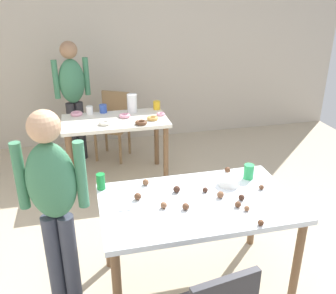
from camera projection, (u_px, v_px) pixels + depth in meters
ground_plane at (199, 283)px, 2.96m from camera, size 6.40×6.40×0.00m
wall_back at (132, 51)px, 5.29m from camera, size 6.40×0.10×2.60m
dining_table_near at (198, 211)px, 2.71m from camera, size 1.39×0.82×0.75m
dining_table_far at (116, 129)px, 4.32m from camera, size 1.19×0.64×0.75m
chair_far_table at (114, 121)px, 4.98m from camera, size 0.54×0.54×0.87m
person_girl_near at (54, 199)px, 2.42m from camera, size 0.45×0.26×1.49m
person_adult_far at (73, 91)px, 4.70m from camera, size 0.45×0.27×1.55m
mixing_bowl at (229, 181)px, 2.87m from camera, size 0.16×0.16×0.06m
soda_can at (101, 181)px, 2.80m from camera, size 0.07×0.07×0.12m
fork_near at (129, 210)px, 2.56m from camera, size 0.17×0.02×0.01m
cup_near_0 at (249, 172)px, 2.95m from camera, size 0.08×0.08×0.12m
cake_ball_0 at (138, 196)px, 2.67m from camera, size 0.05×0.05×0.05m
cake_ball_1 at (247, 208)px, 2.54m from camera, size 0.04×0.04×0.04m
cake_ball_2 at (164, 205)px, 2.57m from camera, size 0.05×0.05×0.05m
cake_ball_3 at (241, 197)px, 2.67m from camera, size 0.04×0.04×0.04m
cake_ball_4 at (238, 204)px, 2.58m from camera, size 0.04×0.04×0.04m
cake_ball_5 at (205, 190)px, 2.77m from camera, size 0.04×0.04×0.04m
cake_ball_6 at (177, 189)px, 2.77m from camera, size 0.05×0.05×0.05m
cake_ball_7 at (220, 195)px, 2.70m from camera, size 0.05×0.05×0.05m
cake_ball_8 at (228, 170)px, 3.06m from camera, size 0.05×0.05×0.05m
cake_ball_9 at (146, 182)px, 2.87m from camera, size 0.05×0.05×0.05m
cake_ball_10 at (261, 223)px, 2.39m from camera, size 0.04×0.04×0.04m
cake_ball_11 at (186, 207)px, 2.55m from camera, size 0.05×0.05×0.05m
cake_ball_12 at (261, 187)px, 2.81m from camera, size 0.04×0.04×0.04m
pitcher_far at (132, 103)px, 4.47m from camera, size 0.12×0.12×0.22m
cup_far_0 at (157, 105)px, 4.59m from camera, size 0.09×0.09×0.10m
cup_far_1 at (103, 109)px, 4.48m from camera, size 0.09×0.09×0.10m
cup_far_2 at (90, 110)px, 4.42m from camera, size 0.08×0.08×0.10m
donut_far_0 at (104, 123)px, 4.11m from camera, size 0.13×0.13×0.04m
donut_far_1 at (141, 123)px, 4.11m from camera, size 0.13×0.13×0.04m
donut_far_2 at (153, 118)px, 4.25m from camera, size 0.13×0.13×0.04m
donut_far_3 at (77, 114)px, 4.39m from camera, size 0.14×0.14×0.04m
donut_far_4 at (161, 114)px, 4.40m from camera, size 0.10×0.10×0.03m
donut_far_5 at (125, 116)px, 4.33m from camera, size 0.13×0.13×0.04m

